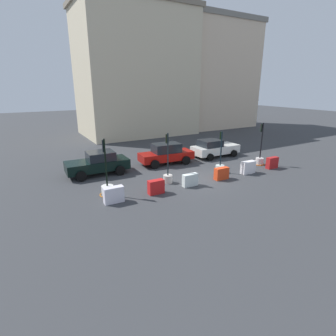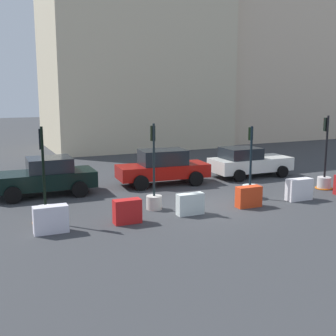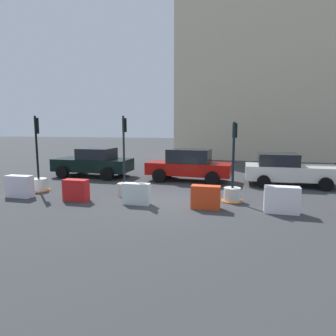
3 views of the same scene
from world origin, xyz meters
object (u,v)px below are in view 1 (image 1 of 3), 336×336
(construction_barrier_0, at_px, (114,195))
(car_black_sedan, at_px, (98,163))
(traffic_light_0, at_px, (107,187))
(construction_barrier_3, at_px, (221,174))
(car_white_van, at_px, (214,148))
(car_red_compact, at_px, (166,154))
(traffic_light_1, at_px, (168,174))
(traffic_light_3, at_px, (260,158))
(construction_barrier_2, at_px, (190,180))
(construction_barrier_4, at_px, (248,167))
(traffic_light_2, at_px, (220,166))
(construction_barrier_5, at_px, (272,163))
(construction_barrier_1, at_px, (156,187))

(construction_barrier_0, relative_size, car_black_sedan, 0.25)
(traffic_light_0, height_order, construction_barrier_0, traffic_light_0)
(construction_barrier_3, height_order, car_white_van, car_white_van)
(construction_barrier_3, height_order, car_red_compact, car_red_compact)
(traffic_light_1, height_order, traffic_light_3, traffic_light_3)
(traffic_light_1, xyz_separation_m, construction_barrier_2, (0.95, -1.24, -0.18))
(construction_barrier_4, relative_size, car_red_compact, 0.25)
(car_white_van, bearing_deg, traffic_light_0, -160.84)
(traffic_light_0, height_order, traffic_light_2, traffic_light_0)
(traffic_light_3, distance_m, car_black_sedan, 12.82)
(construction_barrier_5, height_order, car_white_van, car_white_van)
(car_white_van, bearing_deg, traffic_light_3, -68.39)
(construction_barrier_0, relative_size, car_red_compact, 0.24)
(traffic_light_3, distance_m, construction_barrier_1, 10.26)
(traffic_light_3, relative_size, construction_barrier_0, 3.08)
(traffic_light_0, distance_m, car_white_van, 11.87)
(car_red_compact, bearing_deg, construction_barrier_5, -38.38)
(traffic_light_0, relative_size, car_black_sedan, 0.76)
(traffic_light_2, relative_size, car_red_compact, 0.68)
(traffic_light_3, height_order, construction_barrier_1, traffic_light_3)
(construction_barrier_5, relative_size, car_black_sedan, 0.22)
(construction_barrier_2, relative_size, construction_barrier_5, 1.04)
(traffic_light_0, xyz_separation_m, construction_barrier_0, (-0.03, -1.21, -0.01))
(construction_barrier_2, bearing_deg, traffic_light_0, 166.45)
(construction_barrier_0, height_order, construction_barrier_5, construction_barrier_0)
(traffic_light_1, xyz_separation_m, car_black_sedan, (-3.48, 4.12, 0.24))
(construction_barrier_1, xyz_separation_m, construction_barrier_4, (7.65, 0.05, 0.03))
(traffic_light_1, xyz_separation_m, car_white_van, (7.09, 3.88, 0.20))
(traffic_light_0, xyz_separation_m, construction_barrier_2, (5.07, -1.22, -0.07))
(car_red_compact, bearing_deg, traffic_light_0, -147.53)
(traffic_light_2, distance_m, construction_barrier_2, 3.72)
(construction_barrier_0, xyz_separation_m, construction_barrier_5, (12.85, -0.02, -0.01))
(construction_barrier_4, bearing_deg, car_red_compact, 127.52)
(traffic_light_0, height_order, traffic_light_3, traffic_light_3)
(construction_barrier_1, relative_size, car_black_sedan, 0.22)
(traffic_light_3, bearing_deg, traffic_light_1, 179.74)
(traffic_light_2, xyz_separation_m, construction_barrier_4, (1.65, -1.20, -0.02))
(construction_barrier_0, xyz_separation_m, construction_barrier_2, (5.10, -0.01, -0.05))
(construction_barrier_5, bearing_deg, traffic_light_0, 174.53)
(traffic_light_1, xyz_separation_m, car_red_compact, (2.12, 3.96, 0.27))
(traffic_light_0, distance_m, traffic_light_1, 4.13)
(construction_barrier_0, height_order, car_white_van, car_white_van)
(construction_barrier_0, relative_size, construction_barrier_5, 1.13)
(construction_barrier_4, height_order, car_red_compact, car_red_compact)
(traffic_light_0, relative_size, traffic_light_3, 0.99)
(traffic_light_2, relative_size, construction_barrier_4, 2.70)
(construction_barrier_5, bearing_deg, traffic_light_3, 92.60)
(construction_barrier_1, bearing_deg, car_red_compact, 54.99)
(traffic_light_3, height_order, construction_barrier_2, traffic_light_3)
(traffic_light_1, height_order, traffic_light_2, traffic_light_1)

